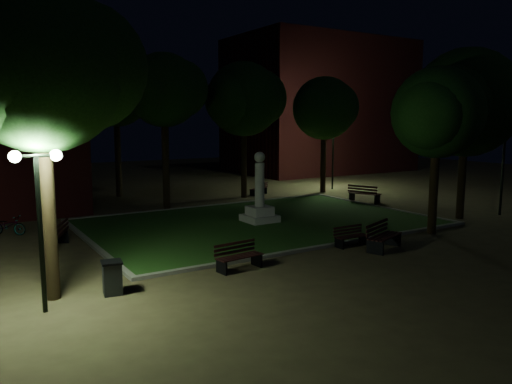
% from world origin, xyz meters
% --- Properties ---
extents(ground, '(80.00, 80.00, 0.00)m').
position_xyz_m(ground, '(0.00, 0.00, 0.00)').
color(ground, '#4C4128').
extents(lawn, '(15.00, 10.00, 0.08)m').
position_xyz_m(lawn, '(0.00, 2.00, 0.04)').
color(lawn, '#234B17').
rests_on(lawn, ground).
extents(lawn_kerb, '(15.40, 10.40, 0.12)m').
position_xyz_m(lawn_kerb, '(0.00, 2.00, 0.06)').
color(lawn_kerb, slate).
rests_on(lawn_kerb, ground).
extents(monument, '(1.40, 1.40, 3.20)m').
position_xyz_m(monument, '(0.00, 2.00, 0.96)').
color(monument, '#A6A399').
rests_on(monument, lawn).
extents(building_far, '(16.00, 10.00, 12.00)m').
position_xyz_m(building_far, '(18.00, 20.00, 6.00)').
color(building_far, '#4A1413').
rests_on(building_far, ground).
extents(tree_west, '(5.19, 4.24, 8.08)m').
position_xyz_m(tree_west, '(-9.78, -3.46, 5.95)').
color(tree_west, black).
rests_on(tree_west, ground).
extents(tree_north_wl, '(4.61, 3.76, 8.09)m').
position_xyz_m(tree_north_wl, '(-2.32, 7.28, 6.19)').
color(tree_north_wl, black).
rests_on(tree_north_wl, ground).
extents(tree_north_er, '(5.46, 4.46, 8.17)m').
position_xyz_m(tree_north_er, '(3.44, 9.07, 5.93)').
color(tree_north_er, black).
rests_on(tree_north_er, ground).
extents(tree_ne, '(4.98, 4.06, 7.50)m').
position_xyz_m(tree_ne, '(9.00, 8.31, 5.45)').
color(tree_ne, black).
rests_on(tree_ne, ground).
extents(tree_east, '(6.20, 5.06, 8.02)m').
position_xyz_m(tree_east, '(8.89, -2.15, 5.49)').
color(tree_east, black).
rests_on(tree_east, ground).
extents(tree_se, '(4.55, 3.71, 6.85)m').
position_xyz_m(tree_se, '(5.06, -3.58, 4.98)').
color(tree_se, black).
rests_on(tree_se, ground).
extents(tree_far_north, '(5.00, 4.08, 8.38)m').
position_xyz_m(tree_far_north, '(-2.97, 13.47, 6.32)').
color(tree_far_north, black).
rests_on(tree_far_north, ground).
extents(lamppost_sw, '(1.18, 0.28, 3.97)m').
position_xyz_m(lamppost_sw, '(-10.22, -4.33, 2.83)').
color(lamppost_sw, black).
rests_on(lamppost_sw, ground).
extents(lamppost_se, '(1.18, 0.28, 4.70)m').
position_xyz_m(lamppost_se, '(11.26, -2.64, 3.26)').
color(lamppost_se, black).
rests_on(lamppost_se, ground).
extents(lamppost_ne, '(1.18, 0.28, 4.15)m').
position_xyz_m(lamppost_ne, '(10.44, 9.15, 2.93)').
color(lamppost_ne, black).
rests_on(lamppost_ne, ground).
extents(bench_near_left, '(1.37, 0.50, 0.75)m').
position_xyz_m(bench_near_left, '(0.64, -3.38, 0.35)').
color(bench_near_left, black).
rests_on(bench_near_left, ground).
extents(bench_near_right, '(1.92, 1.23, 1.00)m').
position_xyz_m(bench_near_right, '(1.27, -4.38, 0.47)').
color(bench_near_right, black).
rests_on(bench_near_right, ground).
extents(bench_west_near, '(1.61, 0.71, 0.86)m').
position_xyz_m(bench_west_near, '(-4.43, -3.76, 0.40)').
color(bench_west_near, black).
rests_on(bench_west_near, ground).
extents(bench_left_side, '(1.31, 1.88, 0.98)m').
position_xyz_m(bench_left_side, '(-8.81, 2.06, 0.46)').
color(bench_left_side, black).
rests_on(bench_left_side, ground).
extents(bench_right_side, '(1.21, 1.93, 1.00)m').
position_xyz_m(bench_right_side, '(8.27, 3.83, 0.47)').
color(bench_right_side, black).
rests_on(bench_right_side, ground).
extents(bench_far_side, '(1.46, 1.00, 0.76)m').
position_xyz_m(bench_far_side, '(4.73, 9.53, 0.36)').
color(bench_far_side, black).
rests_on(bench_far_side, ground).
extents(trash_bin, '(0.62, 0.62, 0.92)m').
position_xyz_m(trash_bin, '(-8.45, -3.93, 0.47)').
color(trash_bin, black).
rests_on(trash_bin, ground).
extents(bicycle, '(1.51, 1.34, 0.79)m').
position_xyz_m(bicycle, '(-10.07, 5.41, 0.40)').
color(bicycle, black).
rests_on(bicycle, ground).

